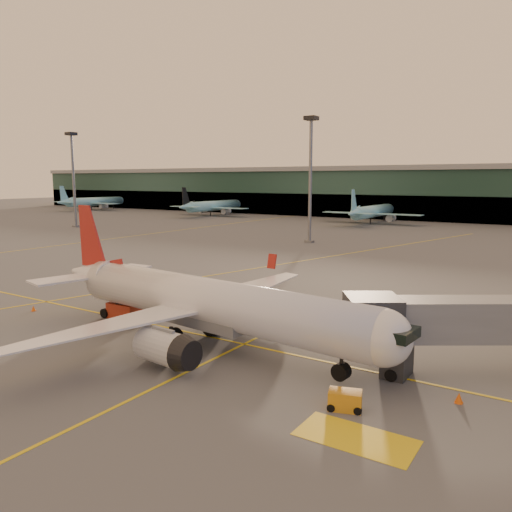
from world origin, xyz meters
The scene contains 13 objects.
ground centered at (0.00, 0.00, 0.00)m, with size 600.00×600.00×0.00m, color #4C4F54.
taxi_markings centered at (-7.32, 44.49, 0.01)m, with size 100.12×173.00×0.01m.
terminal centered at (0.00, 141.79, 8.76)m, with size 400.00×20.00×17.60m.
mast_west_far centered at (-90.00, 62.00, 14.86)m, with size 2.40×2.40×25.60m.
mast_west_near centered at (-20.00, 66.00, 14.86)m, with size 2.40×2.40×25.60m.
distant_aircraft_row centered at (10.83, 118.00, 0.00)m, with size 350.00×34.00×13.00m.
main_airplane centered at (2.10, 3.17, 3.44)m, with size 35.06×31.66×10.58m.
catering_truck centered at (-8.96, 5.39, 2.52)m, with size 5.77×2.70×4.44m.
gpu_cart centered at (16.28, -1.35, 0.54)m, with size 2.16×1.67×1.12m.
cone_nose centered at (21.57, 3.10, 0.31)m, with size 0.50×0.50×0.63m.
cone_tail centered at (-18.39, 1.97, 0.27)m, with size 0.44×0.44×0.56m.
cone_wing_left centered at (0.29, 19.40, 0.24)m, with size 0.38×0.38×0.49m.
cone_fwd centered at (17.00, -1.44, 0.28)m, with size 0.45×0.45×0.57m.
Camera 1 is at (26.55, -26.63, 13.01)m, focal length 35.00 mm.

